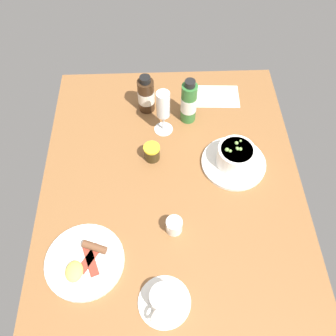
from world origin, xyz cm
name	(u,v)px	position (x,y,z in cm)	size (l,w,h in cm)	color
ground_plane	(172,191)	(0.00, 0.00, -1.50)	(110.00, 84.00, 3.00)	brown
porridge_bowl	(235,158)	(8.96, -20.90, 3.67)	(21.39, 21.39, 8.93)	white
cutlery_setting	(212,96)	(40.71, -17.24, 0.26)	(12.54, 19.93, 0.90)	white
coffee_cup	(164,300)	(-34.82, 3.56, 2.77)	(14.07, 14.07, 6.40)	white
creamer_jug	(174,226)	(-13.96, 0.19, 2.55)	(5.19, 5.61, 5.52)	white
wine_glass	(163,107)	(24.95, 1.98, 11.41)	(6.60, 6.60, 17.59)	white
jam_jar	(152,152)	(12.61, 6.19, 2.94)	(5.43, 5.43, 5.81)	#342912
sauce_bottle_brown	(146,95)	(35.44, 7.87, 6.79)	(6.06, 6.06, 15.14)	#382314
sauce_bottle_green	(189,102)	(29.85, -7.04, 8.19)	(5.63, 5.63, 17.98)	#337233
breakfast_plate	(85,261)	(-23.18, 25.54, 0.95)	(22.31, 22.31, 3.70)	white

